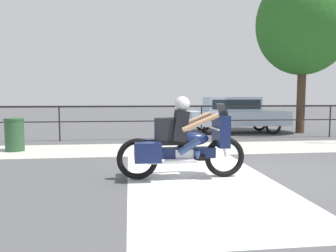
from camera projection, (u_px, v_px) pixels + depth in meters
The scene contains 8 objects.
ground_plane at pixel (261, 174), 6.64m from camera, with size 120.00×120.00×0.00m, color #4C4C4F.
sidewalk_band at pixel (217, 148), 10.01m from camera, with size 44.00×2.40×0.01m, color #B7B2A8.
crosswalk_band at pixel (198, 178), 6.29m from camera, with size 2.70×6.00×0.01m, color silver.
fence_railing at pixel (202, 113), 12.08m from camera, with size 36.00×0.05×1.25m.
motorcycle at pixel (182, 142), 6.21m from camera, with size 2.46×0.76×1.57m.
parked_car at pixel (235, 112), 14.24m from camera, with size 4.30×1.60×1.56m.
trash_bin at pixel (15, 135), 9.37m from camera, with size 0.55×0.55×0.95m.
tree_behind_sign at pixel (304, 24), 13.88m from camera, with size 3.97×3.97×6.87m.
Camera 1 is at (-2.66, -6.26, 1.54)m, focal length 35.00 mm.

